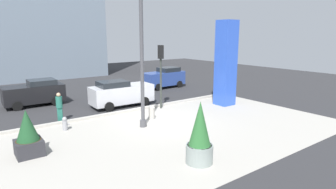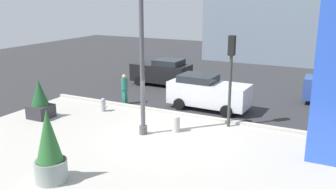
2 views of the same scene
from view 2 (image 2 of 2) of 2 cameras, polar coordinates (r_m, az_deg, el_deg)
The scene contains 13 objects.
ground_plane at distance 19.82m, azimuth 5.24°, elevation -2.86°, with size 60.00×60.00×0.00m, color #2D2D30.
plaza_pavement at distance 14.77m, azimuth -3.54°, elevation -9.27°, with size 18.00×10.00×0.02m, color #ADA89E.
curb_strip at distance 19.02m, azimuth 4.26°, elevation -3.36°, with size 18.00×0.24×0.16m, color #B7B2A8.
lamp_post at distance 15.93m, azimuth -4.04°, elevation 5.58°, with size 0.44×0.44×7.10m.
art_pillar_blue at distance 14.68m, azimuth 23.79°, elevation 1.68°, with size 1.15×1.15×6.01m, color blue.
potted_plant_mid_plaza at distance 19.80m, azimuth -19.13°, elevation -0.91°, with size 1.06×1.06×2.00m.
potted_plant_near_right at distance 12.96m, azimuth -17.82°, elevation -8.13°, with size 1.08×1.08×2.53m.
fire_hydrant at distance 20.22m, azimuth -9.94°, elevation -1.57°, with size 0.36×0.26×0.75m.
concrete_bollard at distance 16.97m, azimuth 1.23°, elevation -4.58°, with size 0.36×0.36×0.75m, color #B2ADA3.
traffic_light_far_side at distance 17.24m, azimuth 9.68°, elevation 4.34°, with size 0.28×0.42×4.33m.
car_passing_lane at distance 25.76m, azimuth -0.96°, elevation 3.53°, with size 4.03×2.12×1.83m.
car_intersection at distance 20.32m, azimuth 6.13°, elevation 0.33°, with size 4.44×2.08×1.86m.
pedestrian_crossing at distance 21.28m, azimuth -6.74°, elevation 1.07°, with size 0.46×0.46×1.74m.
Camera 2 is at (6.87, -13.57, 6.07)m, focal length 39.54 mm.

